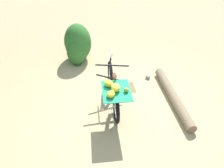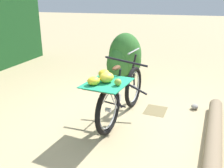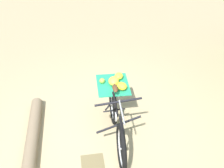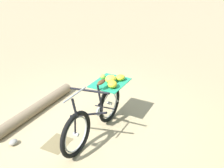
# 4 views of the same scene
# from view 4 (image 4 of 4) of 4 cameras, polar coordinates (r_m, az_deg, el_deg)

# --- Properties ---
(ground_plane) EXTENTS (60.00, 60.00, 0.00)m
(ground_plane) POSITION_cam_4_polar(r_m,az_deg,el_deg) (4.47, -5.16, -10.47)
(ground_plane) COLOR tan
(bicycle) EXTENTS (1.79, 0.71, 1.03)m
(bicycle) POSITION_cam_4_polar(r_m,az_deg,el_deg) (4.14, -3.26, -5.83)
(bicycle) COLOR black
(bicycle) RESTS_ON ground_plane
(fallen_log) EXTENTS (2.06, 0.25, 0.21)m
(fallen_log) POSITION_cam_4_polar(r_m,az_deg,el_deg) (5.09, -17.23, -5.41)
(fallen_log) COLOR #7F6B51
(fallen_log) RESTS_ON ground_plane
(path_stone) EXTENTS (0.15, 0.12, 0.09)m
(path_stone) POSITION_cam_4_polar(r_m,az_deg,el_deg) (4.41, -21.99, -12.46)
(path_stone) COLOR gray
(path_stone) RESTS_ON ground_plane
(leaf_litter_patch) EXTENTS (0.44, 0.36, 0.01)m
(leaf_litter_patch) POSITION_cam_4_polar(r_m,az_deg,el_deg) (4.24, -12.65, -13.35)
(leaf_litter_patch) COLOR olive
(leaf_litter_patch) RESTS_ON ground_plane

